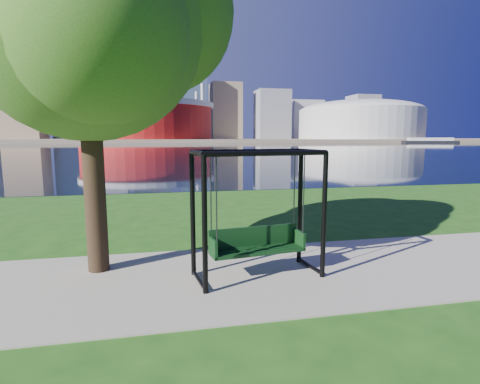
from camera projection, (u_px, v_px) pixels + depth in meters
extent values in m
plane|color=#1E5114|center=(235.00, 268.00, 8.25)|extent=(900.00, 900.00, 0.00)
cube|color=#9E937F|center=(240.00, 276.00, 7.77)|extent=(120.00, 4.00, 0.03)
cube|color=black|center=(167.00, 148.00, 107.05)|extent=(900.00, 180.00, 0.02)
cube|color=#937F60|center=(163.00, 140.00, 304.50)|extent=(900.00, 228.00, 2.00)
cylinder|color=maroon|center=(147.00, 121.00, 231.98)|extent=(80.00, 80.00, 22.00)
cylinder|color=silver|center=(146.00, 106.00, 230.61)|extent=(83.00, 83.00, 3.00)
cylinder|color=silver|center=(197.00, 115.00, 256.34)|extent=(2.00, 2.00, 32.00)
cylinder|color=silver|center=(95.00, 114.00, 242.99)|extent=(2.00, 2.00, 32.00)
cylinder|color=silver|center=(84.00, 110.00, 206.18)|extent=(2.00, 2.00, 32.00)
cylinder|color=silver|center=(203.00, 112.00, 219.53)|extent=(2.00, 2.00, 32.00)
cylinder|color=beige|center=(360.00, 125.00, 261.53)|extent=(84.00, 84.00, 20.00)
ellipsoid|color=beige|center=(360.00, 111.00, 260.23)|extent=(84.00, 84.00, 15.12)
cube|color=#998466|center=(21.00, 78.00, 271.94)|extent=(26.00, 26.00, 88.00)
cube|color=slate|center=(73.00, 79.00, 301.73)|extent=(30.00, 24.00, 95.00)
cube|color=gray|center=(109.00, 92.00, 290.10)|extent=(24.00, 24.00, 72.00)
cube|color=silver|center=(150.00, 92.00, 324.67)|extent=(32.00, 28.00, 80.00)
cube|color=slate|center=(193.00, 103.00, 309.13)|extent=(22.00, 22.00, 58.00)
cube|color=#998466|center=(225.00, 111.00, 330.46)|extent=(26.00, 26.00, 48.00)
cube|color=gray|center=(272.00, 115.00, 329.32)|extent=(28.00, 24.00, 42.00)
cube|color=silver|center=(304.00, 120.00, 362.08)|extent=(30.00, 26.00, 36.00)
cube|color=gray|center=(362.00, 117.00, 352.56)|extent=(24.00, 24.00, 40.00)
cube|color=#998466|center=(390.00, 123.00, 375.78)|extent=(26.00, 26.00, 32.00)
sphere|color=#998466|center=(15.00, 9.00, 265.11)|extent=(10.00, 10.00, 10.00)
cylinder|color=black|center=(205.00, 226.00, 6.70)|extent=(0.11, 0.11, 2.58)
cylinder|color=black|center=(324.00, 217.00, 7.51)|extent=(0.11, 0.11, 2.58)
cylinder|color=black|center=(193.00, 215.00, 7.64)|extent=(0.11, 0.11, 2.58)
cylinder|color=black|center=(300.00, 208.00, 8.45)|extent=(0.11, 0.11, 2.58)
cylinder|color=black|center=(268.00, 153.00, 6.92)|extent=(2.46, 0.42, 0.10)
cylinder|color=black|center=(249.00, 151.00, 7.86)|extent=(2.46, 0.42, 0.10)
cylinder|color=black|center=(197.00, 153.00, 6.99)|extent=(0.23, 1.01, 0.10)
cylinder|color=black|center=(199.00, 280.00, 7.34)|extent=(0.21, 1.01, 0.08)
cylinder|color=black|center=(313.00, 152.00, 7.79)|extent=(0.23, 1.01, 0.10)
cylinder|color=black|center=(310.00, 266.00, 8.15)|extent=(0.21, 1.01, 0.08)
cube|color=black|center=(258.00, 251.00, 7.68)|extent=(2.01, 0.76, 0.07)
cube|color=black|center=(254.00, 236.00, 7.85)|extent=(1.95, 0.31, 0.43)
cube|color=black|center=(213.00, 248.00, 7.35)|extent=(0.12, 0.51, 0.38)
cube|color=black|center=(299.00, 239.00, 7.97)|extent=(0.12, 0.51, 0.38)
cylinder|color=#38383D|center=(217.00, 200.00, 7.02)|extent=(0.03, 0.03, 1.62)
cylinder|color=#38383D|center=(304.00, 195.00, 7.63)|extent=(0.03, 0.03, 1.62)
cylinder|color=#38383D|center=(211.00, 196.00, 7.41)|extent=(0.03, 0.03, 1.62)
cylinder|color=#38383D|center=(294.00, 192.00, 8.01)|extent=(0.03, 0.03, 1.62)
cylinder|color=black|center=(94.00, 171.00, 7.78)|extent=(0.44, 0.44, 4.36)
sphere|color=#335819|center=(85.00, 20.00, 7.35)|extent=(4.76, 4.76, 4.76)
sphere|color=#335819|center=(152.00, 13.00, 8.14)|extent=(3.57, 3.57, 3.57)
sphere|color=#335819|center=(99.00, 32.00, 6.45)|extent=(3.17, 3.17, 3.17)
cube|color=black|center=(430.00, 142.00, 212.67)|extent=(30.15, 15.94, 1.17)
cube|color=silver|center=(430.00, 139.00, 212.46)|extent=(24.15, 12.84, 1.75)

